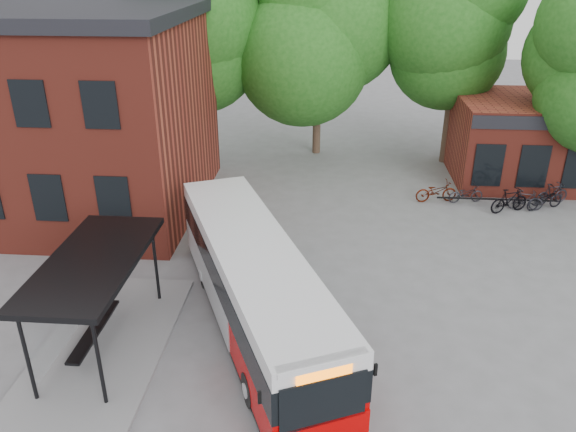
# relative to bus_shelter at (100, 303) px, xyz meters

# --- Properties ---
(ground) EXTENTS (100.00, 100.00, 0.00)m
(ground) POSITION_rel_bus_shelter_xyz_m (4.50, 1.00, -1.45)
(ground) COLOR slate
(bus_shelter) EXTENTS (3.60, 7.00, 2.90)m
(bus_shelter) POSITION_rel_bus_shelter_xyz_m (0.00, 0.00, 0.00)
(bus_shelter) COLOR black
(bus_shelter) RESTS_ON ground
(bike_rail) EXTENTS (5.20, 0.10, 0.38)m
(bike_rail) POSITION_rel_bus_shelter_xyz_m (13.78, 11.00, -1.26)
(bike_rail) COLOR black
(bike_rail) RESTS_ON ground
(tree_0) EXTENTS (7.92, 7.92, 11.00)m
(tree_0) POSITION_rel_bus_shelter_xyz_m (-1.50, 17.00, 4.05)
(tree_0) COLOR #1E5817
(tree_0) RESTS_ON ground
(tree_1) EXTENTS (7.92, 7.92, 10.40)m
(tree_1) POSITION_rel_bus_shelter_xyz_m (5.50, 18.00, 3.75)
(tree_1) COLOR #1E5817
(tree_1) RESTS_ON ground
(tree_2) EXTENTS (7.92, 7.92, 11.00)m
(tree_2) POSITION_rel_bus_shelter_xyz_m (12.50, 17.00, 4.05)
(tree_2) COLOR #1E5817
(tree_2) RESTS_ON ground
(city_bus) EXTENTS (6.46, 10.99, 2.78)m
(city_bus) POSITION_rel_bus_shelter_xyz_m (4.19, 1.29, -0.06)
(city_bus) COLOR #C10000
(city_bus) RESTS_ON ground
(bicycle_0) EXTENTS (1.99, 1.00, 1.00)m
(bicycle_0) POSITION_rel_bus_shelter_xyz_m (11.18, 11.36, -0.95)
(bicycle_0) COLOR #441204
(bicycle_0) RESTS_ON ground
(bicycle_2) EXTENTS (1.71, 0.91, 0.85)m
(bicycle_2) POSITION_rel_bus_shelter_xyz_m (12.52, 11.37, -1.02)
(bicycle_2) COLOR #26262D
(bicycle_2) RESTS_ON ground
(bicycle_3) EXTENTS (1.91, 1.18, 1.11)m
(bicycle_3) POSITION_rel_bus_shelter_xyz_m (14.18, 10.41, -0.89)
(bicycle_3) COLOR black
(bicycle_3) RESTS_ON ground
(bicycle_5) EXTENTS (1.57, 0.62, 0.92)m
(bicycle_5) POSITION_rel_bus_shelter_xyz_m (14.97, 10.74, -0.99)
(bicycle_5) COLOR #222228
(bicycle_5) RESTS_ON ground
(bicycle_6) EXTENTS (2.01, 1.39, 1.00)m
(bicycle_6) POSITION_rel_bus_shelter_xyz_m (15.84, 10.87, -0.95)
(bicycle_6) COLOR black
(bicycle_6) RESTS_ON ground
(bicycle_7) EXTENTS (1.73, 1.06, 1.01)m
(bicycle_7) POSITION_rel_bus_shelter_xyz_m (16.38, 11.49, -0.95)
(bicycle_7) COLOR black
(bicycle_7) RESTS_ON ground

